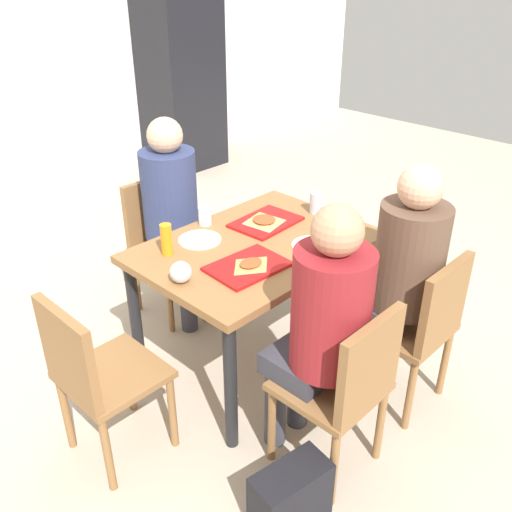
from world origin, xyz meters
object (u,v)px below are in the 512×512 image
Objects in this scene: main_table at (256,260)px; foil_bundle at (181,272)px; person_in_brown_jacket at (401,268)px; pizza_slice_b at (264,220)px; condiment_bottle at (167,240)px; person_in_red at (323,320)px; plastic_cup_a at (205,216)px; tray_red_near at (248,266)px; chair_left_end at (94,372)px; paper_plate_center at (200,240)px; chair_near_right at (421,323)px; chair_far_side at (163,237)px; chair_near_left at (347,384)px; plastic_cup_b at (315,256)px; person_far_side at (174,207)px; paper_plate_near_edge at (313,246)px; drink_fridge at (181,74)px; soda_can at (316,203)px; handbag at (291,496)px; tray_red_far at (266,222)px; pizza_slice_a at (251,264)px.

foil_bundle is (-0.50, -0.02, 0.14)m from main_table.
person_in_brown_jacket reaches higher than pizza_slice_b.
person_in_red is at bearing -84.33° from condiment_bottle.
tray_red_near is at bearing -109.44° from plastic_cup_a.
main_table is 1.40× the size of chair_left_end.
tray_red_near is at bearing 80.26° from person_in_red.
chair_left_end reaches higher than paper_plate_center.
chair_left_end is at bearing -163.91° from paper_plate_center.
chair_near_right is at bearing -32.28° from chair_left_end.
chair_near_right and chair_far_side have the same top height.
chair_near_left is 0.63m from plastic_cup_b.
tray_red_near is (-0.21, -0.81, 0.01)m from person_far_side.
paper_plate_near_edge is (-0.12, 0.57, 0.25)m from chair_near_right.
plastic_cup_a is at bearing 132.95° from pizza_slice_b.
plastic_cup_a is at bearing -126.91° from drink_fridge.
person_in_brown_jacket is at bearing -65.97° from main_table.
condiment_bottle is (-0.57, 0.11, 0.06)m from pizza_slice_b.
soda_can is 0.91m from condiment_bottle.
chair_near_left reaches higher than tray_red_near.
main_table is 3.28× the size of tray_red_near.
soda_can is (0.50, 0.02, 0.16)m from main_table.
foil_bundle is (-0.69, -0.14, 0.03)m from pizza_slice_b.
pizza_slice_b is (1.16, 0.12, 0.27)m from chair_left_end.
foil_bundle is 1.04m from handbag.
paper_plate_center reaches higher than handbag.
pizza_slice_a is at bearing -144.80° from tray_red_far.
person_in_brown_jacket reaches higher than chair_near_right.
paper_plate_center is 0.69× the size of handbag.
plastic_cup_a is 1.00× the size of plastic_cup_b.
tray_red_far is (0.21, 0.13, 0.10)m from main_table.
person_far_side reaches higher than tray_red_far.
person_far_side is 0.91m from paper_plate_near_edge.
chair_near_left is at bearing -118.41° from tray_red_far.
tray_red_far is at bearing 160.50° from soda_can.
person_in_red is at bearing -114.03° from main_table.
pizza_slice_a is at bearing -143.97° from pizza_slice_b.
pizza_slice_a is at bearing 55.91° from handbag.
chair_near_right is 0.28m from person_in_brown_jacket.
plastic_cup_b is (-0.27, 0.31, 0.05)m from person_in_brown_jacket.
paper_plate_center is at bearing 164.76° from tray_red_far.
pizza_slice_b is 2.57× the size of plastic_cup_b.
chair_near_left is 1.00× the size of chair_left_end.
paper_plate_center is at bearing -112.29° from person_far_side.
handbag is at bearing -179.03° from chair_near_right.
tray_red_near is 3.60× the size of plastic_cup_a.
chair_far_side is at bearing 99.74° from paper_plate_near_edge.
condiment_bottle is at bearing 115.21° from tray_red_near.
soda_can is 1.57m from handbag.
tray_red_far is (0.21, -0.54, 0.01)m from person_far_side.
chair_near_left is 8.41× the size of plastic_cup_a.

